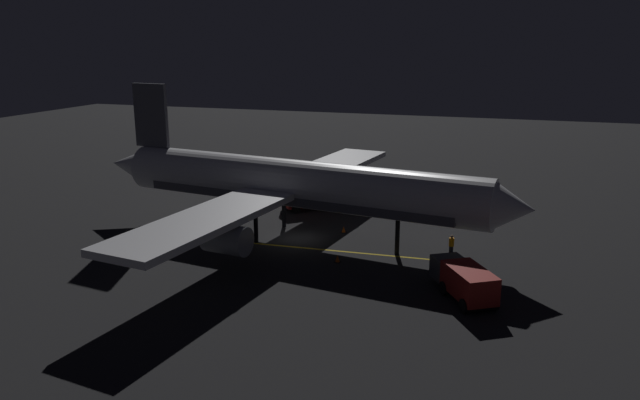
{
  "coord_description": "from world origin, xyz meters",
  "views": [
    {
      "loc": [
        45.35,
        16.89,
        16.01
      ],
      "look_at": [
        0.0,
        2.0,
        3.5
      ],
      "focal_mm": 34.0,
      "sensor_mm": 36.0,
      "label": 1
    }
  ],
  "objects_px": {
    "catering_truck": "(313,196)",
    "traffic_cone_near_left": "(441,219)",
    "ground_crew_worker": "(451,246)",
    "airliner": "(290,185)",
    "baggage_truck": "(464,281)",
    "traffic_cone_under_wing": "(344,230)",
    "traffic_cone_near_right": "(337,259)"
  },
  "relations": [
    {
      "from": "baggage_truck",
      "to": "traffic_cone_near_right",
      "type": "xyz_separation_m",
      "value": [
        -3.73,
        -9.57,
        -0.91
      ]
    },
    {
      "from": "traffic_cone_near_left",
      "to": "traffic_cone_under_wing",
      "type": "distance_m",
      "value": 9.61
    },
    {
      "from": "airliner",
      "to": "traffic_cone_under_wing",
      "type": "bearing_deg",
      "value": 125.05
    },
    {
      "from": "baggage_truck",
      "to": "traffic_cone_under_wing",
      "type": "distance_m",
      "value": 15.6
    },
    {
      "from": "airliner",
      "to": "ground_crew_worker",
      "type": "relative_size",
      "value": 22.33
    },
    {
      "from": "baggage_truck",
      "to": "traffic_cone_near_left",
      "type": "relative_size",
      "value": 11.03
    },
    {
      "from": "ground_crew_worker",
      "to": "traffic_cone_under_wing",
      "type": "bearing_deg",
      "value": -109.05
    },
    {
      "from": "airliner",
      "to": "ground_crew_worker",
      "type": "bearing_deg",
      "value": 87.54
    },
    {
      "from": "traffic_cone_near_left",
      "to": "traffic_cone_near_right",
      "type": "height_order",
      "value": "same"
    },
    {
      "from": "airliner",
      "to": "traffic_cone_near_right",
      "type": "bearing_deg",
      "value": 50.75
    },
    {
      "from": "catering_truck",
      "to": "airliner",
      "type": "bearing_deg",
      "value": 7.28
    },
    {
      "from": "traffic_cone_near_left",
      "to": "traffic_cone_near_right",
      "type": "relative_size",
      "value": 1.0
    },
    {
      "from": "baggage_truck",
      "to": "traffic_cone_under_wing",
      "type": "height_order",
      "value": "baggage_truck"
    },
    {
      "from": "traffic_cone_near_right",
      "to": "traffic_cone_under_wing",
      "type": "relative_size",
      "value": 1.0
    },
    {
      "from": "airliner",
      "to": "catering_truck",
      "type": "height_order",
      "value": "airliner"
    },
    {
      "from": "baggage_truck",
      "to": "ground_crew_worker",
      "type": "height_order",
      "value": "baggage_truck"
    },
    {
      "from": "airliner",
      "to": "catering_truck",
      "type": "relative_size",
      "value": 6.34
    },
    {
      "from": "ground_crew_worker",
      "to": "airliner",
      "type": "bearing_deg",
      "value": -92.46
    },
    {
      "from": "traffic_cone_near_right",
      "to": "baggage_truck",
      "type": "bearing_deg",
      "value": 68.68
    },
    {
      "from": "catering_truck",
      "to": "traffic_cone_under_wing",
      "type": "distance_m",
      "value": 8.34
    },
    {
      "from": "catering_truck",
      "to": "ground_crew_worker",
      "type": "relative_size",
      "value": 3.52
    },
    {
      "from": "baggage_truck",
      "to": "traffic_cone_near_left",
      "type": "distance_m",
      "value": 17.16
    },
    {
      "from": "baggage_truck",
      "to": "traffic_cone_near_left",
      "type": "height_order",
      "value": "baggage_truck"
    },
    {
      "from": "catering_truck",
      "to": "traffic_cone_under_wing",
      "type": "xyz_separation_m",
      "value": [
        6.57,
        5.05,
        -0.98
      ]
    },
    {
      "from": "traffic_cone_under_wing",
      "to": "baggage_truck",
      "type": "bearing_deg",
      "value": 45.67
    },
    {
      "from": "airliner",
      "to": "catering_truck",
      "type": "distance_m",
      "value": 9.92
    },
    {
      "from": "ground_crew_worker",
      "to": "traffic_cone_near_right",
      "type": "height_order",
      "value": "ground_crew_worker"
    },
    {
      "from": "catering_truck",
      "to": "traffic_cone_under_wing",
      "type": "relative_size",
      "value": 11.15
    },
    {
      "from": "traffic_cone_under_wing",
      "to": "airliner",
      "type": "bearing_deg",
      "value": -54.95
    },
    {
      "from": "ground_crew_worker",
      "to": "traffic_cone_near_left",
      "type": "distance_m",
      "value": 9.39
    },
    {
      "from": "ground_crew_worker",
      "to": "traffic_cone_under_wing",
      "type": "height_order",
      "value": "ground_crew_worker"
    },
    {
      "from": "catering_truck",
      "to": "traffic_cone_near_left",
      "type": "height_order",
      "value": "catering_truck"
    }
  ]
}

